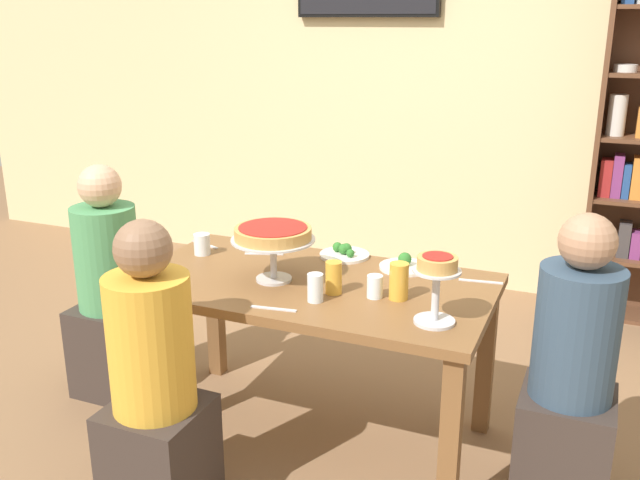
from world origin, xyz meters
name	(u,v)px	position (x,y,z in m)	size (l,w,h in m)	color
ground_plane	(311,435)	(0.00, 0.00, 0.00)	(12.00, 12.00, 0.00)	#846042
rear_partition	(442,79)	(0.00, 2.20, 1.40)	(8.00, 0.12, 2.80)	beige
dining_table	(311,303)	(0.00, 0.00, 0.64)	(1.50, 0.82, 0.74)	brown
diner_near_left	(155,396)	(-0.32, -0.68, 0.49)	(0.34, 0.34, 1.15)	#382D28
diner_head_west	(110,299)	(-1.06, 0.00, 0.49)	(0.34, 0.34, 1.15)	#382D28
diner_head_east	(570,385)	(1.05, -0.02, 0.49)	(0.34, 0.34, 1.15)	#382D28
deep_dish_pizza_stand	(273,236)	(-0.15, -0.05, 0.93)	(0.35, 0.35, 0.23)	silver
personal_pizza_stand	(437,276)	(0.58, -0.21, 0.92)	(0.17, 0.17, 0.25)	silver
salad_plate_near_diner	(344,253)	(0.02, 0.35, 0.76)	(0.23, 0.23, 0.06)	white
salad_plate_far_diner	(404,265)	(0.32, 0.30, 0.76)	(0.22, 0.22, 0.07)	white
beer_glass_amber_tall	(334,278)	(0.14, -0.09, 0.81)	(0.07, 0.07, 0.13)	gold
beer_glass_amber_short	(399,281)	(0.39, -0.04, 0.81)	(0.08, 0.08, 0.15)	gold
water_glass_clear_near	(202,244)	(-0.60, 0.12, 0.79)	(0.08, 0.08, 0.10)	white
water_glass_clear_far	(315,288)	(0.10, -0.19, 0.80)	(0.06, 0.06, 0.11)	white
water_glass_clear_spare	(375,287)	(0.30, -0.07, 0.79)	(0.06, 0.06, 0.09)	white
cutlery_fork_near	(205,244)	(-0.67, 0.25, 0.74)	(0.18, 0.02, 0.01)	silver
cutlery_knife_near	(171,281)	(-0.53, -0.23, 0.74)	(0.18, 0.02, 0.01)	silver
cutlery_fork_far	(481,281)	(0.66, 0.26, 0.74)	(0.18, 0.02, 0.01)	silver
cutlery_knife_far	(264,254)	(-0.34, 0.23, 0.74)	(0.18, 0.02, 0.01)	silver
cutlery_spare_fork	(274,309)	(-0.01, -0.33, 0.74)	(0.18, 0.02, 0.01)	silver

